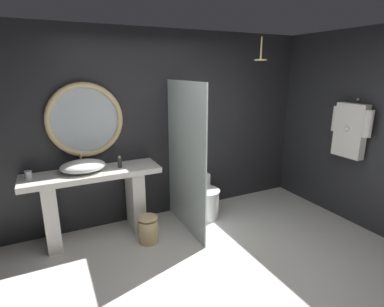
{
  "coord_description": "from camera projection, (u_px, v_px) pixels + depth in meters",
  "views": [
    {
      "loc": [
        -1.41,
        -2.05,
        2.08
      ],
      "look_at": [
        0.02,
        0.87,
        1.16
      ],
      "focal_mm": 28.11,
      "sensor_mm": 36.0,
      "label": 1
    }
  ],
  "objects": [
    {
      "name": "side_wall_right",
      "position": [
        344.0,
        127.0,
        4.23
      ],
      "size": [
        0.1,
        2.47,
        2.6
      ],
      "primitive_type": "cube",
      "color": "#232326",
      "rests_on": "ground_plane"
    },
    {
      "name": "round_wall_mirror",
      "position": [
        85.0,
        120.0,
        3.68
      ],
      "size": [
        0.92,
        0.07,
        0.92
      ],
      "color": "#D6B77F"
    },
    {
      "name": "tumbler_cup",
      "position": [
        28.0,
        175.0,
        3.38
      ],
      "size": [
        0.08,
        0.08,
        0.09
      ],
      "primitive_type": "cylinder",
      "color": "silver",
      "rests_on": "vanity_counter"
    },
    {
      "name": "hanging_bathrobe",
      "position": [
        350.0,
        129.0,
        3.99
      ],
      "size": [
        0.2,
        0.57,
        0.79
      ],
      "color": "#D6B77F"
    },
    {
      "name": "toilet",
      "position": [
        203.0,
        198.0,
        4.38
      ],
      "size": [
        0.39,
        0.6,
        0.58
      ],
      "color": "white",
      "rests_on": "ground_plane"
    },
    {
      "name": "waste_bin",
      "position": [
        148.0,
        228.0,
        3.71
      ],
      "size": [
        0.25,
        0.25,
        0.36
      ],
      "color": "#D6B77F",
      "rests_on": "ground_plane"
    },
    {
      "name": "soap_dispenser",
      "position": [
        120.0,
        162.0,
        3.77
      ],
      "size": [
        0.05,
        0.05,
        0.15
      ],
      "color": "#282D28",
      "rests_on": "vanity_counter"
    },
    {
      "name": "ground_plane",
      "position": [
        229.0,
        290.0,
        2.93
      ],
      "size": [
        5.76,
        5.76,
        0.0
      ],
      "primitive_type": "plane",
      "color": "silver"
    },
    {
      "name": "vessel_sink",
      "position": [
        83.0,
        166.0,
        3.61
      ],
      "size": [
        0.53,
        0.44,
        0.18
      ],
      "color": "white",
      "rests_on": "vanity_counter"
    },
    {
      "name": "rain_shower_head",
      "position": [
        261.0,
        57.0,
        4.08
      ],
      "size": [
        0.18,
        0.18,
        0.31
      ],
      "color": "#D6B77F"
    },
    {
      "name": "vanity_counter",
      "position": [
        95.0,
        196.0,
        3.74
      ],
      "size": [
        1.62,
        0.49,
        0.89
      ],
      "color": "silver",
      "rests_on": "ground_plane"
    },
    {
      "name": "shower_glass_panel",
      "position": [
        186.0,
        159.0,
        3.84
      ],
      "size": [
        0.02,
        1.11,
        1.95
      ],
      "primitive_type": "cube",
      "color": "silver",
      "rests_on": "ground_plane"
    },
    {
      "name": "back_wall_panel",
      "position": [
        158.0,
        127.0,
        4.22
      ],
      "size": [
        4.8,
        0.1,
        2.6
      ],
      "primitive_type": "cube",
      "color": "#232326",
      "rests_on": "ground_plane"
    }
  ]
}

